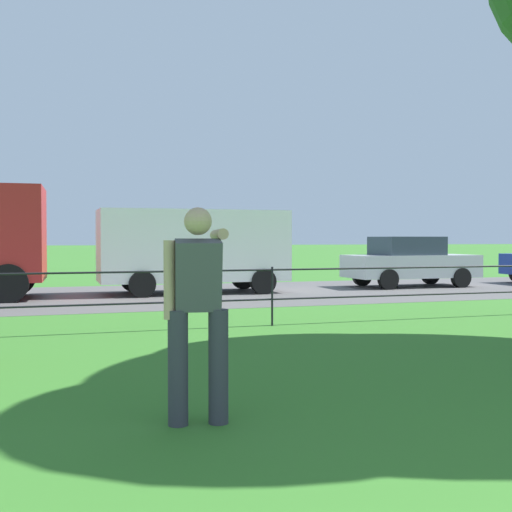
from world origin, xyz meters
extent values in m
cube|color=#565454|center=(0.00, 16.84, 0.00)|extent=(80.00, 7.40, 0.01)
cylinder|color=black|center=(0.00, 10.44, 0.50)|extent=(0.04, 0.04, 1.00)
cylinder|color=black|center=(0.00, 10.44, 0.45)|extent=(30.75, 0.03, 0.03)
cylinder|color=black|center=(0.00, 10.44, 0.95)|extent=(30.75, 0.03, 0.03)
cylinder|color=#383842|center=(-2.60, 5.26, 0.46)|extent=(0.16, 0.16, 0.91)
cylinder|color=#383842|center=(-2.28, 5.22, 0.46)|extent=(0.16, 0.16, 0.91)
cube|color=#4C4C51|center=(-2.44, 5.24, 1.19)|extent=(0.40, 0.36, 0.58)
sphere|color=tan|center=(-2.44, 5.24, 1.61)|extent=(0.22, 0.22, 0.22)
cylinder|color=tan|center=(-2.20, 5.52, 1.51)|extent=(0.18, 0.63, 0.09)
cylinder|color=tan|center=(-2.66, 5.27, 1.15)|extent=(0.09, 0.09, 0.62)
cube|color=#283342|center=(-3.89, 16.96, 1.94)|extent=(0.19, 1.84, 0.87)
cylinder|color=black|center=(-4.43, 18.04, 0.45)|extent=(0.91, 0.34, 0.90)
cylinder|color=black|center=(-4.51, 15.93, 0.45)|extent=(0.91, 0.34, 0.90)
cube|color=white|center=(0.08, 17.20, 1.29)|extent=(5.00, 1.97, 1.90)
cube|color=#283342|center=(2.08, 17.21, 1.62)|extent=(0.12, 1.67, 0.76)
cylinder|color=black|center=(1.78, 18.14, 0.34)|extent=(0.68, 0.24, 0.68)
cylinder|color=black|center=(1.78, 16.28, 0.34)|extent=(0.68, 0.24, 0.68)
cylinder|color=black|center=(-1.42, 18.13, 0.34)|extent=(0.68, 0.24, 0.68)
cylinder|color=black|center=(-1.42, 16.27, 0.34)|extent=(0.68, 0.24, 0.68)
cube|color=#B7BABF|center=(6.94, 17.39, 0.64)|extent=(4.01, 1.72, 0.68)
cube|color=#2D3847|center=(6.79, 17.39, 1.26)|extent=(1.91, 1.53, 0.56)
cylinder|color=black|center=(8.18, 18.20, 0.30)|extent=(0.60, 0.20, 0.60)
cylinder|color=black|center=(8.18, 16.58, 0.30)|extent=(0.60, 0.20, 0.60)
cylinder|color=black|center=(5.70, 18.19, 0.30)|extent=(0.60, 0.20, 0.60)
cylinder|color=black|center=(5.70, 16.57, 0.30)|extent=(0.60, 0.20, 0.60)
camera|label=1|loc=(-3.52, 0.35, 1.47)|focal=44.40mm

